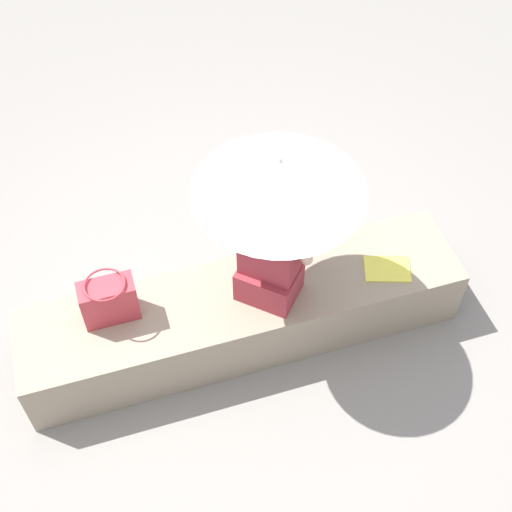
% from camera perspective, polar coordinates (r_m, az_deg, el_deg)
% --- Properties ---
extents(ground_plane, '(14.00, 14.00, 0.00)m').
position_cam_1_polar(ground_plane, '(4.54, -0.98, -6.34)').
color(ground_plane, gray).
extents(stone_bench, '(2.72, 0.60, 0.43)m').
position_cam_1_polar(stone_bench, '(4.37, -1.02, -4.80)').
color(stone_bench, gray).
rests_on(stone_bench, ground).
extents(person_seated, '(0.48, 0.46, 0.90)m').
position_cam_1_polar(person_seated, '(3.89, 1.14, 0.43)').
color(person_seated, '#992D38').
rests_on(person_seated, stone_bench).
extents(parasol, '(0.93, 0.93, 1.06)m').
position_cam_1_polar(parasol, '(3.53, 1.93, 6.51)').
color(parasol, '#B7B7BC').
rests_on(parasol, stone_bench).
extents(handbag_black, '(0.32, 0.24, 0.30)m').
position_cam_1_polar(handbag_black, '(4.07, -11.96, -3.56)').
color(handbag_black, '#B2333D').
rests_on(handbag_black, stone_bench).
extents(magazine, '(0.33, 0.28, 0.01)m').
position_cam_1_polar(magazine, '(4.37, 10.69, -1.05)').
color(magazine, '#EAE04C').
rests_on(magazine, stone_bench).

